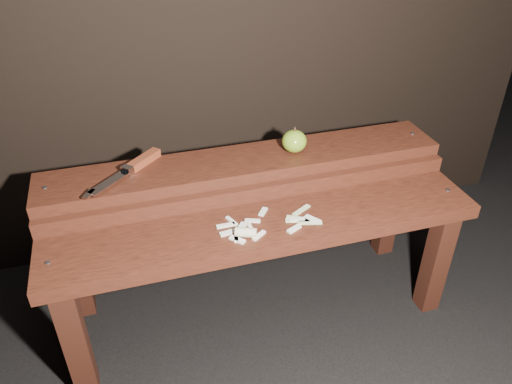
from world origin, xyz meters
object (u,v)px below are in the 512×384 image
object	(u,v)px
knife	(135,166)
bench_front_tier	(269,245)
apple	(294,141)
bench_rear_tier	(246,184)

from	to	relation	value
knife	bench_front_tier	bearing A→B (deg)	-39.47
bench_front_tier	apple	size ratio (longest dim) A/B	15.12
bench_front_tier	knife	world-z (taller)	knife
bench_rear_tier	apple	world-z (taller)	apple
bench_rear_tier	apple	bearing A→B (deg)	1.62
bench_front_tier	bench_rear_tier	world-z (taller)	bench_rear_tier
apple	knife	distance (m)	0.47
apple	knife	size ratio (longest dim) A/B	0.35
bench_rear_tier	knife	distance (m)	0.33
bench_rear_tier	knife	bearing A→B (deg)	173.93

